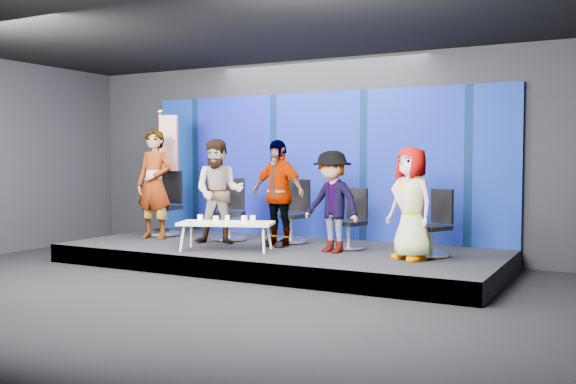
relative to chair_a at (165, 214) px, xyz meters
name	(u,v)px	position (x,y,z in m)	size (l,w,h in m)	color
ground	(183,294)	(2.62, -2.86, -0.69)	(10.00, 10.00, 0.00)	black
room_walls	(181,102)	(2.62, -2.86, 1.74)	(10.02, 8.02, 3.51)	black
riser	(279,256)	(2.62, -0.36, -0.54)	(7.00, 3.00, 0.30)	black
backdrop	(318,165)	(2.62, 1.09, 0.91)	(7.00, 0.08, 2.60)	navy
chair_a	(165,214)	(0.00, 0.00, 0.00)	(0.71, 0.71, 1.19)	silver
panelist_a	(154,184)	(0.17, -0.48, 0.57)	(0.70, 0.46, 1.93)	black
chair_b	(230,220)	(1.46, -0.01, -0.04)	(0.79, 0.79, 1.07)	silver
panelist_b	(219,192)	(1.56, -0.51, 0.48)	(0.85, 0.66, 1.74)	black
chair_c	(293,222)	(2.57, 0.21, -0.04)	(0.69, 0.69, 1.06)	silver
panelist_c	(278,193)	(2.56, -0.30, 0.47)	(1.01, 0.42, 1.72)	black
chair_d	(351,229)	(3.72, -0.02, -0.08)	(0.66, 0.66, 0.95)	silver
panelist_d	(332,202)	(3.62, -0.51, 0.38)	(0.99, 0.57, 1.54)	black
chair_e	(434,234)	(5.08, -0.18, -0.07)	(0.75, 0.75, 0.98)	silver
panelist_e	(411,204)	(4.89, -0.64, 0.40)	(0.77, 0.50, 1.58)	black
coffee_table	(226,224)	(2.10, -1.10, 0.02)	(1.56, 1.06, 0.44)	tan
mug_a	(200,218)	(1.67, -1.19, 0.10)	(0.09, 0.09, 0.10)	white
mug_b	(216,219)	(2.02, -1.26, 0.10)	(0.09, 0.09, 0.10)	white
mug_c	(227,218)	(2.03, -0.97, 0.10)	(0.08, 0.08, 0.09)	white
mug_d	(244,219)	(2.40, -1.06, 0.10)	(0.09, 0.09, 0.11)	white
mug_e	(253,219)	(2.48, -0.93, 0.10)	(0.09, 0.09, 0.10)	white
flag_stand	(165,168)	(-0.02, 0.07, 0.85)	(0.54, 0.31, 2.34)	black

